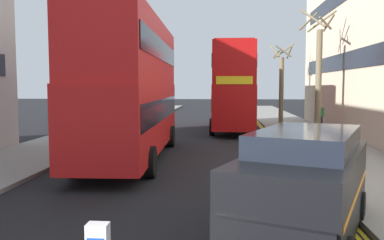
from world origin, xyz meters
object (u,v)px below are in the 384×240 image
pedestrian_far (321,117)px  taxi_minivan (303,185)px  double_decker_bus_away (132,85)px  double_decker_bus_oncoming (232,85)px

pedestrian_far → taxi_minivan: bearing=-104.1°
taxi_minivan → pedestrian_far: taxi_minivan is taller
taxi_minivan → pedestrian_far: bearing=75.9°
double_decker_bus_away → pedestrian_far: size_ratio=6.72×
double_decker_bus_away → double_decker_bus_oncoming: size_ratio=1.00×
double_decker_bus_oncoming → pedestrian_far: 6.21m
taxi_minivan → pedestrian_far: (4.77, 19.04, -0.08)m
double_decker_bus_oncoming → pedestrian_far: size_ratio=6.69×
pedestrian_far → double_decker_bus_away: bearing=-133.0°
double_decker_bus_away → pedestrian_far: 14.83m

